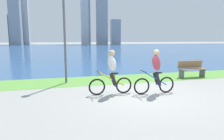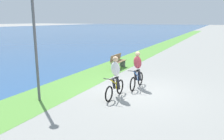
{
  "view_description": "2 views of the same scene",
  "coord_description": "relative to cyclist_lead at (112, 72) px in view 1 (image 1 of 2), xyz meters",
  "views": [
    {
      "loc": [
        -3.02,
        -6.61,
        2.03
      ],
      "look_at": [
        -0.98,
        1.02,
        0.82
      ],
      "focal_mm": 31.94,
      "sensor_mm": 36.0,
      "label": 1
    },
    {
      "loc": [
        -8.92,
        -3.2,
        3.03
      ],
      "look_at": [
        -0.84,
        0.71,
        1.03
      ],
      "focal_mm": 35.99,
      "sensor_mm": 36.0,
      "label": 2
    }
  ],
  "objects": [
    {
      "name": "ground_plane",
      "position": [
        1.16,
        -0.42,
        -0.83
      ],
      "size": [
        300.0,
        300.0,
        0.0
      ],
      "primitive_type": "plane",
      "color": "gray"
    },
    {
      "name": "cyclist_trailing",
      "position": [
        1.62,
        -0.34,
        0.0
      ],
      "size": [
        1.65,
        0.52,
        1.67
      ],
      "color": "black",
      "rests_on": "ground"
    },
    {
      "name": "bench_near_path",
      "position": [
        5.08,
        2.2,
        -0.38
      ],
      "size": [
        1.5,
        0.47,
        0.9
      ],
      "color": "olive",
      "rests_on": "ground"
    },
    {
      "name": "bay_water_surface",
      "position": [
        1.16,
        45.55,
        -0.83
      ],
      "size": [
        300.0,
        83.44,
        0.0
      ],
      "primitive_type": "cube",
      "color": "#2D568C",
      "rests_on": "ground"
    },
    {
      "name": "lamppost_tall",
      "position": [
        -1.58,
        2.5,
        1.87
      ],
      "size": [
        0.28,
        0.28,
        4.17
      ],
      "color": "#595960",
      "rests_on": "ground"
    },
    {
      "name": "grass_strip_bayside",
      "position": [
        1.16,
        2.68,
        -0.83
      ],
      "size": [
        120.0,
        2.3,
        0.01
      ],
      "primitive_type": "cube",
      "color": "#59933D",
      "rests_on": "ground"
    },
    {
      "name": "cyclist_lead",
      "position": [
        0.0,
        0.0,
        0.0
      ],
      "size": [
        1.66,
        0.52,
        1.66
      ],
      "color": "black",
      "rests_on": "ground"
    },
    {
      "name": "city_skyline_far_shore",
      "position": [
        -2.44,
        77.64,
        9.78
      ],
      "size": [
        44.34,
        12.51,
        27.25
      ],
      "color": "slate",
      "rests_on": "ground"
    }
  ]
}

